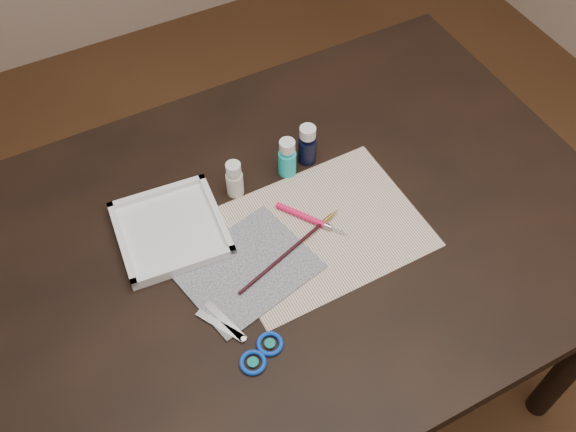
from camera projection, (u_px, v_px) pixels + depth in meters
name	position (u px, v px, depth m)	size (l,w,h in m)	color
ground	(288.00, 383.00, 1.86)	(3.50, 3.50, 0.02)	#422614
table	(288.00, 321.00, 1.56)	(1.30, 0.90, 0.75)	black
paper	(321.00, 229.00, 1.26)	(0.39, 0.30, 0.00)	white
canvas	(247.00, 269.00, 1.20)	(0.24, 0.19, 0.00)	black
paint_bottle_white	(234.00, 179.00, 1.28)	(0.03, 0.03, 0.08)	silver
paint_bottle_cyan	(287.00, 157.00, 1.31)	(0.04, 0.04, 0.09)	#1DCBD2
paint_bottle_navy	(307.00, 144.00, 1.33)	(0.04, 0.04, 0.09)	black
paintbrush	(291.00, 249.00, 1.22)	(0.27, 0.01, 0.01)	black
craft_knife	(312.00, 220.00, 1.26)	(0.16, 0.01, 0.01)	#FF1557
scissors	(234.00, 337.00, 1.12)	(0.18, 0.09, 0.01)	silver
palette_tray	(171.00, 229.00, 1.24)	(0.20, 0.20, 0.02)	white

